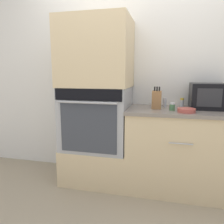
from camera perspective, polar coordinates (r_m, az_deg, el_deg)
ground_plane at (r=2.44m, az=3.12°, el=-21.06°), size 12.00×12.00×0.00m
wall_back at (r=2.71m, az=5.85°, el=9.75°), size 8.00×0.05×2.50m
oven_cabinet_base at (r=2.69m, az=-3.82°, el=-13.13°), size 0.76×0.60×0.41m
wall_oven at (r=2.52m, az=-3.99°, el=-1.47°), size 0.74×0.64×0.71m
oven_cabinet_upper at (r=2.49m, az=-4.18°, el=15.05°), size 0.76×0.60×0.74m
counter_unit at (r=2.50m, az=16.86°, el=-9.42°), size 1.09×0.63×0.89m
microwave at (r=2.52m, az=23.94°, el=3.82°), size 0.37×0.33×0.27m
knife_block at (r=2.37m, az=11.59°, el=3.19°), size 0.10×0.12×0.23m
bowl at (r=2.23m, az=18.86°, el=0.43°), size 0.17×0.17×0.04m
condiment_jar_near at (r=2.51m, az=13.59°, el=2.43°), size 0.04×0.04×0.10m
condiment_jar_mid at (r=2.30m, az=15.46°, el=1.37°), size 0.06×0.06×0.08m
condiment_jar_far at (r=2.61m, az=17.79°, el=2.42°), size 0.05×0.05×0.09m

